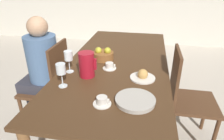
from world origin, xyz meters
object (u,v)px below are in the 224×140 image
at_px(chair_opposite, 186,97).
at_px(fruit_bowl, 103,55).
at_px(chair_person_side, 51,85).
at_px(bread_plate, 143,76).
at_px(wine_glass_juice, 61,70).
at_px(wine_glass_water, 68,57).
at_px(red_pitcher, 87,64).
at_px(teacup_across, 109,66).
at_px(person_seated, 41,65).
at_px(teacup_near_person, 102,101).
at_px(serving_tray, 135,100).

xyz_separation_m(chair_opposite, fruit_bowl, (-0.82, 0.16, 0.29)).
distance_m(chair_person_side, bread_plate, 0.97).
bearing_deg(chair_person_side, wine_glass_juice, -139.85).
bearing_deg(bread_plate, wine_glass_water, 179.32).
relative_size(chair_person_side, red_pitcher, 4.52).
bearing_deg(chair_opposite, teacup_across, -86.30).
xyz_separation_m(chair_person_side, person_seated, (-0.09, 0.02, 0.21)).
bearing_deg(teacup_near_person, chair_person_side, 140.38).
bearing_deg(serving_tray, bread_plate, 84.81).
relative_size(bread_plate, fruit_bowl, 1.01).
distance_m(wine_glass_juice, teacup_across, 0.49).
height_order(wine_glass_water, fruit_bowl, wine_glass_water).
bearing_deg(fruit_bowl, bread_plate, -39.77).
bearing_deg(fruit_bowl, red_pitcher, -97.54).
bearing_deg(chair_opposite, chair_person_side, -88.52).
bearing_deg(wine_glass_water, wine_glass_juice, -80.62).
xyz_separation_m(person_seated, wine_glass_water, (0.38, -0.16, 0.18)).
distance_m(red_pitcher, serving_tray, 0.54).
bearing_deg(teacup_across, serving_tray, -60.52).
xyz_separation_m(chair_opposite, red_pitcher, (-0.87, -0.22, 0.35)).
bearing_deg(person_seated, serving_tray, -117.86).
bearing_deg(wine_glass_water, teacup_across, 21.11).
bearing_deg(bread_plate, chair_opposite, 24.11).
height_order(serving_tray, bread_plate, bread_plate).
xyz_separation_m(person_seated, serving_tray, (0.98, -0.52, 0.06)).
bearing_deg(chair_opposite, wine_glass_juice, -67.16).
bearing_deg(person_seated, bread_plate, -99.52).
bearing_deg(wine_glass_water, chair_opposite, 9.47).
relative_size(chair_person_side, wine_glass_juice, 5.02).
bearing_deg(bread_plate, teacup_near_person, -120.64).
relative_size(teacup_near_person, fruit_bowl, 0.60).
xyz_separation_m(wine_glass_water, fruit_bowl, (0.23, 0.34, -0.10)).
relative_size(chair_opposite, serving_tray, 3.49).
distance_m(red_pitcher, wine_glass_water, 0.19).
xyz_separation_m(chair_opposite, person_seated, (-1.42, -0.01, 0.21)).
relative_size(chair_person_side, teacup_across, 7.71).
xyz_separation_m(red_pitcher, bread_plate, (0.46, 0.04, -0.08)).
distance_m(teacup_across, serving_tray, 0.56).
bearing_deg(chair_opposite, bread_plate, -65.89).
distance_m(chair_opposite, wine_glass_juice, 1.15).
bearing_deg(chair_person_side, chair_opposite, -88.52).
relative_size(person_seated, teacup_near_person, 9.68).
height_order(chair_opposite, person_seated, person_seated).
bearing_deg(chair_person_side, serving_tray, -119.11).
bearing_deg(red_pitcher, chair_person_side, 157.92).
distance_m(wine_glass_water, wine_glass_juice, 0.25).
bearing_deg(wine_glass_juice, wine_glass_water, 99.38).
bearing_deg(serving_tray, wine_glass_juice, 169.09).
bearing_deg(wine_glass_water, serving_tray, -30.51).
height_order(red_pitcher, wine_glass_juice, red_pitcher).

